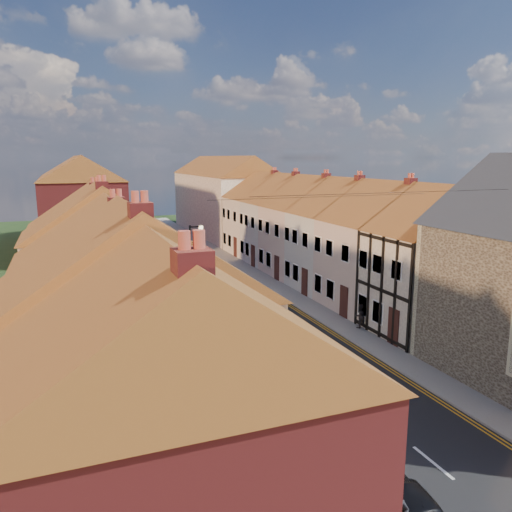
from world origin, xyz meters
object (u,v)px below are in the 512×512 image
at_px(lamppost, 192,266).
at_px(pedestrian_right, 360,316).
at_px(car_far, 169,264).
at_px(car_distant, 151,239).
at_px(car_mid, 205,309).

height_order(lamppost, pedestrian_right, lamppost).
distance_m(car_far, car_distant, 15.92).
bearing_deg(lamppost, car_distant, 85.59).
relative_size(lamppost, car_far, 1.24).
height_order(car_far, pedestrian_right, pedestrian_right).
xyz_separation_m(lamppost, car_far, (1.34, 14.11, -2.84)).
bearing_deg(pedestrian_right, lamppost, -31.17).
relative_size(car_distant, pedestrian_right, 3.05).
xyz_separation_m(car_far, car_distant, (0.97, 15.89, -0.07)).
distance_m(car_distant, pedestrian_right, 36.12).
distance_m(lamppost, car_mid, 2.89).
height_order(car_mid, pedestrian_right, pedestrian_right).
relative_size(lamppost, car_distant, 1.32).
distance_m(car_mid, car_far, 14.61).
bearing_deg(car_far, car_distant, 99.82).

